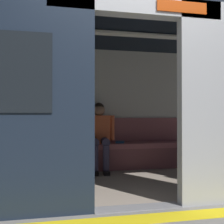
# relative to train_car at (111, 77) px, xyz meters

# --- Properties ---
(ground_plane) EXTENTS (60.00, 60.00, 0.00)m
(ground_plane) POSITION_rel_train_car_xyz_m (-0.06, 1.11, -1.52)
(ground_plane) COLOR gray
(platform_edge_strip) EXTENTS (8.00, 0.24, 0.01)m
(platform_edge_strip) POSITION_rel_train_car_xyz_m (-0.06, 1.41, -1.52)
(platform_edge_strip) COLOR yellow
(platform_edge_strip) RESTS_ON ground_plane
(train_car) EXTENTS (6.40, 2.56, 2.33)m
(train_car) POSITION_rel_train_car_xyz_m (0.00, 0.00, 0.00)
(train_car) COLOR #ADAFB5
(train_car) RESTS_ON ground_plane
(bench_seat) EXTENTS (3.37, 0.44, 0.47)m
(bench_seat) POSITION_rel_train_car_xyz_m (-0.06, -0.94, -1.16)
(bench_seat) COLOR #935156
(bench_seat) RESTS_ON ground_plane
(person_seated) EXTENTS (0.55, 0.70, 1.19)m
(person_seated) POSITION_rel_train_car_xyz_m (0.02, -0.89, -0.84)
(person_seated) COLOR #CC5933
(person_seated) RESTS_ON ground_plane
(handbag) EXTENTS (0.26, 0.15, 0.17)m
(handbag) POSITION_rel_train_car_xyz_m (0.50, -0.99, -0.97)
(handbag) COLOR #262D4C
(handbag) RESTS_ON bench_seat
(book) EXTENTS (0.21, 0.26, 0.03)m
(book) POSITION_rel_train_car_xyz_m (-0.38, -1.00, -1.04)
(book) COLOR #26598C
(book) RESTS_ON bench_seat
(grab_pole_door) EXTENTS (0.04, 0.04, 2.19)m
(grab_pole_door) POSITION_rel_train_car_xyz_m (0.34, 0.65, -0.42)
(grab_pole_door) COLOR silver
(grab_pole_door) RESTS_ON ground_plane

